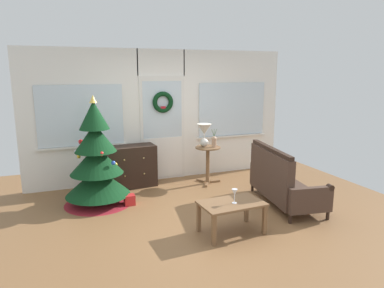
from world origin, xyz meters
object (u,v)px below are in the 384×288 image
dresser_cabinet (131,166)px  wine_glass (235,193)px  christmas_tree (97,165)px  settee_sofa (281,182)px  flower_vase (214,141)px  side_table (208,158)px  table_lamp (204,132)px  gift_box (130,200)px  coffee_table (232,207)px

dresser_cabinet → wine_glass: dresser_cabinet is taller
christmas_tree → settee_sofa: christmas_tree is taller
flower_vase → wine_glass: size_ratio=1.79×
flower_vase → side_table: bearing=149.0°
table_lamp → wine_glass: 2.24m
dresser_cabinet → flower_vase: flower_vase is taller
christmas_tree → table_lamp: bearing=10.4°
side_table → flower_vase: (0.10, -0.06, 0.33)m
dresser_cabinet → flower_vase: 1.63m
dresser_cabinet → flower_vase: size_ratio=2.65×
dresser_cabinet → table_lamp: 1.52m
settee_sofa → side_table: settee_sofa is taller
side_table → table_lamp: bearing=146.3°
table_lamp → wine_glass: table_lamp is taller
gift_box → wine_glass: bearing=-54.1°
table_lamp → dresser_cabinet: bearing=167.2°
dresser_cabinet → coffee_table: bearing=-70.4°
flower_vase → christmas_tree: bearing=-172.9°
settee_sofa → flower_vase: size_ratio=4.66×
settee_sofa → side_table: size_ratio=2.26×
christmas_tree → wine_glass: christmas_tree is taller
side_table → wine_glass: bearing=-104.2°
side_table → flower_vase: 0.35m
gift_box → side_table: bearing=19.6°
coffee_table → gift_box: size_ratio=5.16×
flower_vase → coffee_table: 2.17m
settee_sofa → coffee_table: 1.37m
table_lamp → gift_box: (-1.58, -0.62, -0.92)m
christmas_tree → gift_box: (0.46, -0.25, -0.57)m
dresser_cabinet → coffee_table: size_ratio=1.07×
coffee_table → flower_vase: bearing=72.0°
flower_vase → wine_glass: bearing=-107.2°
side_table → table_lamp: table_lamp is taller
christmas_tree → side_table: 2.13m
table_lamp → flower_vase: table_lamp is taller
dresser_cabinet → side_table: size_ratio=1.28×
dresser_cabinet → flower_vase: bearing=-15.1°
dresser_cabinet → table_lamp: bearing=-12.8°
christmas_tree → dresser_cabinet: bearing=44.9°
coffee_table → wine_glass: size_ratio=4.45×
settee_sofa → wine_glass: bearing=-150.7°
christmas_tree → coffee_table: bearing=-48.3°
settee_sofa → side_table: (-0.66, 1.44, 0.13)m
christmas_tree → table_lamp: size_ratio=4.03×
christmas_tree → gift_box: christmas_tree is taller
christmas_tree → dresser_cabinet: size_ratio=1.91×
christmas_tree → coffee_table: size_ratio=2.04×
settee_sofa → coffee_table: (-1.22, -0.63, -0.01)m
table_lamp → flower_vase: bearing=-32.0°
christmas_tree → side_table: size_ratio=2.45×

